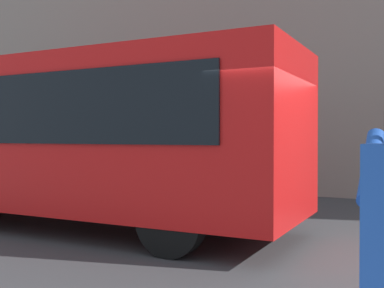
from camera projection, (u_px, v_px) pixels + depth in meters
The scene contains 2 objects.
ground_plane at pixel (321, 256), 6.44m from camera, with size 60.00×60.00×0.00m, color #38383A.
red_bus at pixel (59, 135), 8.69m from camera, with size 9.05×2.54×3.08m.
Camera 1 is at (-1.31, 6.53, 1.66)m, focal length 43.40 mm.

